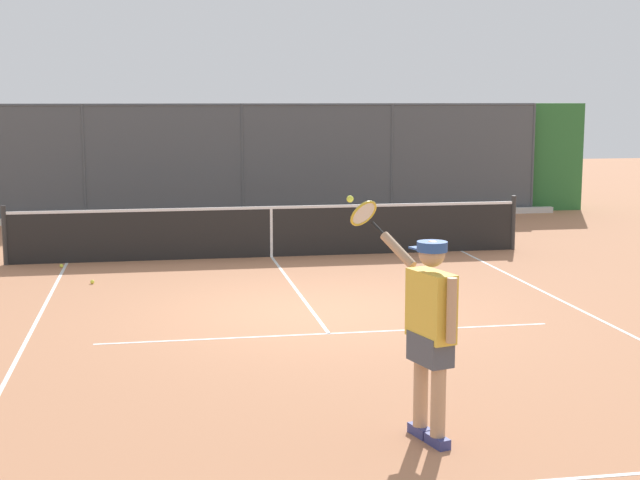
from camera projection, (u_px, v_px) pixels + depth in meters
ground_plane at (313, 313)px, 12.84m from camera, size 60.00×60.00×0.00m
court_line_markings at (332, 337)px, 11.51m from camera, size 7.54×10.62×0.01m
fence_backdrop at (240, 160)px, 23.23m from camera, size 18.15×1.37×2.83m
tennis_net at (271, 231)px, 17.28m from camera, size 9.69×0.09×1.07m
tennis_player at (429, 323)px, 7.90m from camera, size 0.75×1.33×2.07m
tennis_ball_near_baseline at (61, 266)px, 16.25m from camera, size 0.07×0.07×0.07m
tennis_ball_mid_court at (92, 282)px, 14.83m from camera, size 0.07×0.07×0.07m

